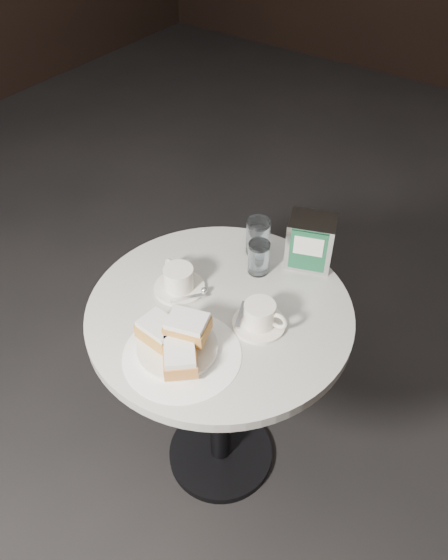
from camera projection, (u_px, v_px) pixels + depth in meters
The scene contains 9 objects.
ground at pixel (221, 455), 1.93m from camera, with size 7.00×7.00×0.00m, color black.
cafe_table at pixel (220, 356), 1.56m from camera, with size 0.70×0.70×0.74m.
sugar_spill at pixel (182, 355), 1.31m from camera, with size 0.29×0.29×0.00m, color white.
beignet_plate at pixel (176, 341), 1.29m from camera, with size 0.26×0.26×0.10m.
coffee_cup_left at pixel (179, 280), 1.46m from camera, with size 0.18×0.18×0.07m.
coffee_cup_right at pixel (260, 317), 1.36m from camera, with size 0.15×0.15×0.07m.
water_glass_left at pixel (258, 237), 1.56m from camera, with size 0.07×0.07×0.11m.
water_glass_right at pixel (259, 258), 1.50m from camera, with size 0.07×0.07×0.10m.
napkin_dispenser at pixel (310, 242), 1.51m from camera, with size 0.15×0.14×0.15m.
Camera 1 is at (0.58, -0.80, 1.77)m, focal length 35.00 mm.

